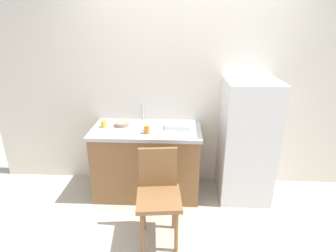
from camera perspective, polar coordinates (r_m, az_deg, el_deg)
ground_plane at (r=2.93m, az=3.39°, el=-21.01°), size 8.00×8.00×0.00m
back_wall at (r=3.24m, az=3.77°, el=9.35°), size 4.80×0.10×2.61m
cabinet_base at (r=3.25m, az=-4.40°, el=-7.68°), size 1.20×0.60×0.80m
countertop at (r=3.07m, az=-4.62°, el=-0.80°), size 1.24×0.64×0.04m
faucet at (r=3.26m, az=-5.44°, el=3.07°), size 0.02×0.02×0.23m
refrigerator at (r=3.19m, az=16.31°, el=-3.10°), size 0.57×0.58×1.40m
chair at (r=2.56m, az=-2.01°, el=-13.84°), size 0.44×0.44×0.89m
dish_tray at (r=3.06m, az=2.03°, el=0.07°), size 0.28×0.20×0.05m
terracotta_bowl at (r=3.16m, az=-9.80°, el=0.41°), size 0.16×0.16×0.04m
cup_yellow at (r=3.15m, az=-13.48°, el=0.42°), size 0.06×0.06×0.08m
cup_white at (r=2.98m, az=-4.23°, el=-0.31°), size 0.08×0.08×0.07m
cup_orange at (r=2.90m, az=-4.51°, el=-0.75°), size 0.06×0.06×0.09m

